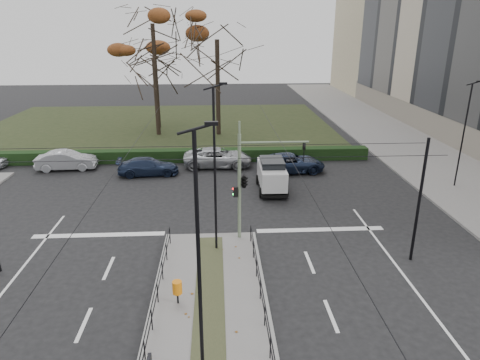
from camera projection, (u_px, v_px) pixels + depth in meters
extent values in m
plane|color=black|center=(210.00, 290.00, 18.15)|extent=(140.00, 140.00, 0.00)
cube|color=slate|center=(209.00, 327.00, 15.77)|extent=(4.40, 15.00, 0.14)
cube|color=slate|center=(406.00, 146.00, 39.73)|extent=(8.00, 90.00, 0.14)
cube|color=black|center=(160.00, 126.00, 47.90)|extent=(38.00, 26.00, 0.10)
cube|color=black|center=(139.00, 156.00, 35.15)|extent=(38.00, 1.00, 1.00)
cube|color=#212329|center=(454.00, 34.00, 38.50)|extent=(0.10, 50.96, 14.76)
cylinder|color=black|center=(170.00, 235.00, 21.60)|extent=(0.04, 0.04, 0.90)
cylinder|color=black|center=(251.00, 233.00, 21.81)|extent=(0.04, 0.04, 0.90)
cylinder|color=black|center=(151.00, 309.00, 15.25)|extent=(0.04, 13.20, 0.04)
cylinder|color=black|center=(265.00, 305.00, 15.46)|extent=(0.04, 13.20, 0.04)
cylinder|color=black|center=(419.00, 202.00, 19.51)|extent=(0.14, 0.14, 6.00)
cylinder|color=black|center=(207.00, 159.00, 17.23)|extent=(20.00, 0.02, 0.02)
cylinder|color=black|center=(208.00, 146.00, 19.11)|extent=(20.00, 0.02, 0.02)
cylinder|color=black|center=(101.00, 192.00, 14.30)|extent=(0.02, 34.00, 0.02)
cylinder|color=black|center=(308.00, 188.00, 14.66)|extent=(0.02, 34.00, 0.02)
cylinder|color=#64755A|center=(239.00, 188.00, 21.48)|extent=(0.17, 0.17, 5.52)
cylinder|color=#64755A|center=(274.00, 142.00, 20.78)|extent=(3.40, 0.11, 0.11)
imported|color=black|center=(304.00, 152.00, 21.03)|extent=(0.18, 0.21, 0.96)
imported|color=black|center=(244.00, 180.00, 21.34)|extent=(0.74, 2.15, 0.85)
cube|color=black|center=(236.00, 192.00, 21.54)|extent=(0.23, 0.17, 0.53)
sphere|color=#FF0C0C|center=(233.00, 189.00, 21.48)|extent=(0.12, 0.12, 0.12)
sphere|color=#0CE533|center=(234.00, 194.00, 21.58)|extent=(0.12, 0.12, 0.12)
cylinder|color=black|center=(178.00, 298.00, 16.97)|extent=(0.08, 0.08, 0.48)
cylinder|color=orange|center=(177.00, 287.00, 16.80)|extent=(0.39, 0.39, 0.53)
cylinder|color=black|center=(199.00, 265.00, 12.20)|extent=(0.12, 0.12, 7.92)
cube|color=black|center=(211.00, 123.00, 10.84)|extent=(0.35, 0.14, 0.10)
cylinder|color=black|center=(215.00, 173.00, 19.94)|extent=(0.12, 0.12, 7.92)
cube|color=black|center=(223.00, 83.00, 18.58)|extent=(0.35, 0.14, 0.10)
cylinder|color=black|center=(463.00, 137.00, 28.51)|extent=(0.10, 0.10, 6.97)
cube|color=black|center=(479.00, 81.00, 27.31)|extent=(0.30, 0.12, 0.09)
imported|color=#ADAFB5|center=(66.00, 160.00, 33.24)|extent=(4.62, 1.92, 1.49)
imported|color=#1B2641|center=(148.00, 166.00, 32.07)|extent=(4.62, 2.18, 1.30)
imported|color=#ADAFB5|center=(218.00, 157.00, 33.96)|extent=(5.47, 2.65, 1.50)
cube|color=silver|center=(272.00, 174.00, 28.84)|extent=(1.69, 3.94, 1.27)
cube|color=black|center=(272.00, 164.00, 28.58)|extent=(1.54, 2.18, 0.59)
cube|color=black|center=(271.00, 186.00, 29.12)|extent=(1.73, 4.02, 0.18)
cylinder|color=black|center=(286.00, 192.00, 27.93)|extent=(0.23, 0.66, 0.66)
cylinder|color=black|center=(261.00, 193.00, 27.86)|extent=(0.23, 0.66, 0.66)
cylinder|color=black|center=(281.00, 179.00, 30.37)|extent=(0.23, 0.66, 0.66)
cylinder|color=black|center=(258.00, 179.00, 30.30)|extent=(0.23, 0.66, 0.66)
cylinder|color=black|center=(156.00, 77.00, 45.33)|extent=(0.44, 0.44, 10.77)
ellipsoid|color=#542613|center=(152.00, 23.00, 43.51)|extent=(8.69, 8.69, 6.77)
cylinder|color=black|center=(218.00, 88.00, 42.59)|extent=(0.44, 0.44, 9.31)
cylinder|color=black|center=(156.00, 97.00, 42.77)|extent=(0.44, 0.44, 7.60)
imported|color=#1B2641|center=(291.00, 163.00, 32.73)|extent=(5.32, 2.74, 1.44)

